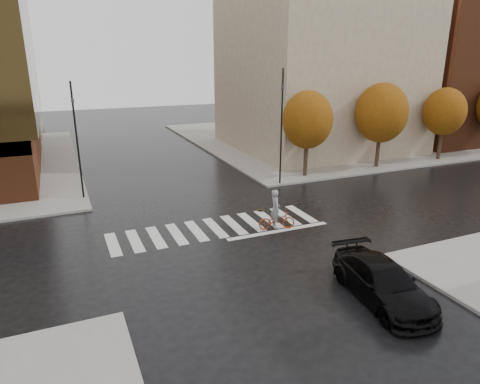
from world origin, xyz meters
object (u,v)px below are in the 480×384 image
object	(u,v)px
traffic_light_nw	(76,133)
traffic_light_ne	(282,118)
fire_hydrant	(22,192)
cyclist	(276,216)
sedan	(382,282)

from	to	relation	value
traffic_light_nw	traffic_light_ne	distance (m)	13.67
traffic_light_ne	fire_hydrant	distance (m)	18.10
traffic_light_nw	fire_hydrant	size ratio (longest dim) A/B	10.63
cyclist	traffic_light_ne	size ratio (longest dim) A/B	0.28
sedan	traffic_light_ne	xyz separation A→B (m)	(3.74, 15.18, 4.12)
sedan	traffic_light_ne	world-z (taller)	traffic_light_ne
cyclist	fire_hydrant	bearing A→B (deg)	64.26
cyclist	fire_hydrant	xyz separation A→B (m)	(-13.00, 11.00, -0.24)
sedan	cyclist	bearing A→B (deg)	100.23
cyclist	traffic_light_nw	size ratio (longest dim) A/B	0.30
sedan	traffic_light_nw	world-z (taller)	traffic_light_nw
traffic_light_nw	sedan	bearing A→B (deg)	23.92
sedan	traffic_light_ne	distance (m)	16.17
sedan	fire_hydrant	size ratio (longest dim) A/B	7.42
traffic_light_nw	traffic_light_ne	size ratio (longest dim) A/B	0.92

